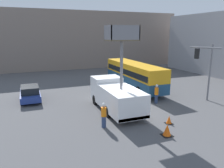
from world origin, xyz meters
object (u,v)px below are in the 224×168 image
object	(u,v)px
utility_truck	(116,94)
road_worker_directing	(156,94)
traffic_cone_mid_road	(167,130)
road_worker_near_truck	(104,115)
parked_car_curbside	(30,93)
traffic_cone_near_truck	(169,120)
traffic_light_pole	(206,64)
city_bus	(134,74)

from	to	relation	value
utility_truck	road_worker_directing	xyz separation A→B (m)	(4.45, 0.51, -0.57)
utility_truck	traffic_cone_mid_road	xyz separation A→B (m)	(1.32, -5.67, -1.14)
road_worker_near_truck	parked_car_curbside	xyz separation A→B (m)	(-4.73, 8.77, -0.16)
traffic_cone_near_truck	parked_car_curbside	distance (m)	13.77
traffic_light_pole	utility_truck	bearing A→B (deg)	173.95
utility_truck	road_worker_directing	world-z (taller)	utility_truck
traffic_cone_mid_road	traffic_cone_near_truck	bearing A→B (deg)	50.61
road_worker_near_truck	traffic_cone_mid_road	bearing A→B (deg)	-151.04
city_bus	road_worker_near_truck	xyz separation A→B (m)	(-7.25, -9.50, -0.92)
traffic_light_pole	traffic_cone_mid_road	size ratio (longest dim) A/B	7.13
utility_truck	traffic_cone_near_truck	size ratio (longest dim) A/B	11.93
road_worker_directing	traffic_light_pole	bearing A→B (deg)	150.58
traffic_light_pole	road_worker_directing	size ratio (longest dim) A/B	2.99
road_worker_directing	road_worker_near_truck	bearing A→B (deg)	16.20
traffic_cone_near_truck	city_bus	bearing A→B (deg)	76.91
city_bus	traffic_light_pole	world-z (taller)	traffic_light_pole
utility_truck	traffic_light_pole	bearing A→B (deg)	-6.05
city_bus	parked_car_curbside	xyz separation A→B (m)	(-11.98, -0.73, -1.07)
traffic_light_pole	road_worker_near_truck	size ratio (longest dim) A/B	3.06
traffic_light_pole	city_bus	bearing A→B (deg)	115.85
traffic_light_pole	traffic_cone_near_truck	xyz separation A→B (m)	(-6.15, -3.13, -3.52)
road_worker_near_truck	city_bus	bearing A→B (deg)	-59.47
city_bus	traffic_light_pole	size ratio (longest dim) A/B	2.01
city_bus	road_worker_near_truck	world-z (taller)	city_bus
city_bus	parked_car_curbside	bearing A→B (deg)	102.41
traffic_light_pole	road_worker_near_truck	distance (m)	11.45
road_worker_directing	traffic_cone_mid_road	bearing A→B (deg)	52.08
road_worker_directing	utility_truck	bearing A→B (deg)	-4.54
traffic_light_pole	parked_car_curbside	size ratio (longest dim) A/B	1.31
road_worker_near_truck	parked_car_curbside	distance (m)	9.96
city_bus	road_worker_near_truck	distance (m)	11.99
road_worker_near_truck	road_worker_directing	xyz separation A→B (m)	(6.58, 3.39, 0.03)
traffic_cone_mid_road	traffic_light_pole	bearing A→B (deg)	32.41
city_bus	traffic_light_pole	distance (m)	8.62
city_bus	road_worker_directing	distance (m)	6.22
utility_truck	traffic_light_pole	xyz separation A→B (m)	(8.78, -0.93, 2.29)
traffic_light_pole	parked_car_curbside	distance (m)	17.33
traffic_light_pole	road_worker_near_truck	world-z (taller)	traffic_light_pole
city_bus	traffic_cone_mid_road	world-z (taller)	city_bus
traffic_cone_mid_road	parked_car_curbside	bearing A→B (deg)	125.29
city_bus	parked_car_curbside	world-z (taller)	city_bus
utility_truck	city_bus	bearing A→B (deg)	52.27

